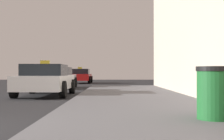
{
  "coord_description": "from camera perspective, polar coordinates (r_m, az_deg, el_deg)",
  "views": [
    {
      "loc": [
        3.23,
        -5.2,
        0.94
      ],
      "look_at": [
        3.2,
        2.17,
        1.0
      ],
      "focal_mm": 54.26,
      "sensor_mm": 36.0,
      "label": 1
    }
  ],
  "objects": [
    {
      "name": "sidewalk",
      "position": [
        5.33,
        8.67,
        -9.8
      ],
      "size": [
        4.0,
        32.0,
        0.15
      ],
      "primitive_type": "cube",
      "color": "#5B5B60",
      "rests_on": "ground_plane"
    },
    {
      "name": "car_silver",
      "position": [
        20.64,
        -8.96,
        -1.26
      ],
      "size": [
        2.01,
        4.41,
        1.27
      ],
      "color": "#B7B7BF",
      "rests_on": "ground_plane"
    },
    {
      "name": "car_red",
      "position": [
        30.11,
        -5.21,
        -1.0
      ],
      "size": [
        2.03,
        4.31,
        1.43
      ],
      "color": "red",
      "rests_on": "ground_plane"
    },
    {
      "name": "trash_bin",
      "position": [
        6.01,
        17.43,
        -3.66
      ],
      "size": [
        0.69,
        0.69,
        0.9
      ],
      "color": "#195926",
      "rests_on": "sidewalk"
    },
    {
      "name": "car_white",
      "position": [
        13.99,
        -10.9,
        -1.64
      ],
      "size": [
        2.01,
        4.44,
        1.43
      ],
      "color": "white",
      "rests_on": "ground_plane"
    }
  ]
}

